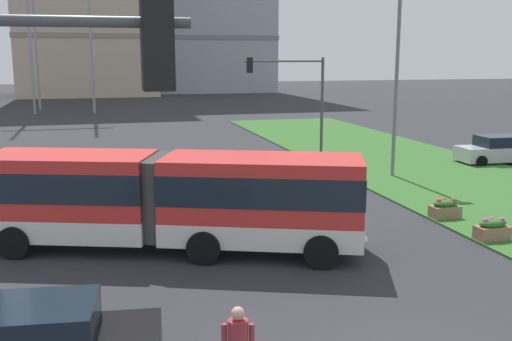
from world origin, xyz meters
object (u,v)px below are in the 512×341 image
Objects in this scene: articulated_bus at (171,199)px; flower_planter_2 at (492,229)px; traffic_light_far_right at (296,91)px; streetlight_median at (397,76)px; car_silver_hatch at (497,150)px; flower_planter_3 at (445,208)px.

articulated_bus reaches higher than flower_planter_2.
flower_planter_2 is 0.19× the size of traffic_light_far_right.
car_silver_hatch is at bearing 14.38° from streetlight_median.
flower_planter_3 is at bearing 4.90° from articulated_bus.
traffic_light_far_right reaches higher than car_silver_hatch.
articulated_bus is 10.35m from flower_planter_3.
articulated_bus is 1.29× the size of streetlight_median.
car_silver_hatch is (19.68, 10.52, -0.90)m from articulated_bus.
flower_planter_3 is at bearing 90.00° from flower_planter_2.
flower_planter_3 is (0.00, 2.74, 0.00)m from flower_planter_2.
car_silver_hatch is at bearing 52.69° from flower_planter_2.
flower_planter_2 is (10.24, -1.87, -1.23)m from articulated_bus.
streetlight_median is at bearing -46.64° from traffic_light_far_right.
traffic_light_far_right is at bearing 133.36° from streetlight_median.
flower_planter_2 is 11.59m from streetlight_median.
flower_planter_2 is 0.12× the size of streetlight_median.
traffic_light_far_right is (-11.33, 2.09, 3.37)m from car_silver_hatch.
articulated_bus is 10.81× the size of flower_planter_2.
articulated_bus is 15.25m from streetlight_median.
articulated_bus is 2.01× the size of traffic_light_far_right.
articulated_bus is at bearing -175.10° from flower_planter_3.
car_silver_hatch is 4.07× the size of flower_planter_3.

